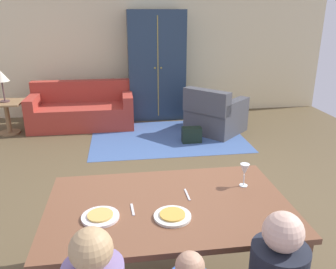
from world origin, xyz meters
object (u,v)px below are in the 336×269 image
Objects in this scene: armoire at (156,66)px; handbag at (192,135)px; dining_table at (169,212)px; side_table at (7,113)px; armchair at (215,115)px; couch at (82,111)px; wine_glass at (245,170)px; table_lamp at (1,77)px; plate_near_child at (172,216)px; plate_near_man at (100,217)px.

armoire is 6.56× the size of handbag.
dining_table is at bearing -104.94° from handbag.
armoire is 2.88m from side_table.
armchair is at bearing 69.46° from dining_table.
armchair is (2.37, -0.70, 0.02)m from couch.
armoire reaches higher than wine_glass.
armchair is (0.72, 3.41, -0.57)m from wine_glass.
armoire is at bearing 129.80° from armchair.
handbag is at bearing -16.04° from table_lamp.
plate_near_child is 1.34× the size of wine_glass.
plate_near_child is (0.47, -0.06, 0.00)m from plate_near_man.
wine_glass is 0.32× the size of side_table.
armchair is 2.24× the size of table_lamp.
plate_near_child reaches higher than side_table.
table_lamp is at bearing 173.16° from armchair.
couch is 3.50× the size of table_lamp.
table_lamp is (-3.64, 0.44, 0.69)m from armchair.
side_table is (-1.27, -0.26, 0.08)m from couch.
table_lamp is at bearing 163.96° from handbag.
dining_table is at bearing -60.30° from table_lamp.
couch is (-1.65, 4.10, -0.59)m from wine_glass.
wine_glass is at bearing -87.56° from armoire.
armoire reaches higher than table_lamp.
armoire is at bearing 13.69° from side_table.
dining_table is 6.88× the size of plate_near_child.
handbag is at bearing -75.43° from armoire.
plate_near_man is 4.54m from side_table.
plate_near_man is 4.53m from table_lamp.
armchair reaches higher than dining_table.
handbag is at bearing -137.79° from armchair.
couch is at bearing 11.54° from side_table.
table_lamp is at bearing 90.00° from side_table.
dining_table is 4.64m from table_lamp.
handbag is at bearing 75.06° from dining_table.
plate_near_child is 4.60m from couch.
table_lamp is at bearing 113.74° from plate_near_man.
couch is 2.20m from handbag.
side_table is at bearing -166.31° from armoire.
plate_near_man is 3.56m from handbag.
couch is at bearing 11.54° from table_lamp.
plate_near_child is 4.89m from armoire.
plate_near_child is 0.21× the size of armchair.
wine_glass is at bearing 16.21° from dining_table.
plate_near_man is at bearing -116.11° from armchair.
side_table is at bearing 163.96° from handbag.
handbag is (-0.51, -0.46, -0.19)m from armchair.
dining_table is 0.68m from wine_glass.
side_table is 3.27m from handbag.
handbag is at bearing -31.87° from couch.
armoire is 2.80m from table_lamp.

